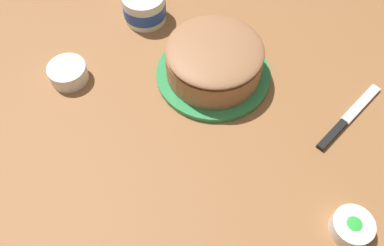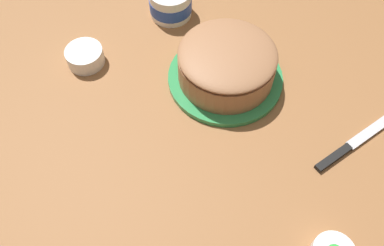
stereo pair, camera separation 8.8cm
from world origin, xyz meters
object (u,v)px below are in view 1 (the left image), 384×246
Objects in this scene: frosting_tub at (144,7)px; sprinkle_bowl_blue at (68,72)px; spreading_knife at (344,122)px; sprinkle_bowl_green at (352,226)px; frosted_cake at (214,62)px.

sprinkle_bowl_blue is (0.27, -0.05, -0.02)m from frosting_tub.
spreading_knife is at bearing 107.00° from sprinkle_bowl_blue.
sprinkle_bowl_blue is at bearing -10.83° from frosting_tub.
sprinkle_bowl_blue is (0.19, -0.63, 0.02)m from spreading_knife.
sprinkle_bowl_green is at bearing 86.49° from sprinkle_bowl_blue.
frosting_tub is 1.42× the size of sprinkle_bowl_green.
sprinkle_bowl_green is at bearing 64.81° from frosting_tub.
frosted_cake is 0.27m from frosting_tub.
spreading_knife is 0.65m from sprinkle_bowl_blue.
frosting_tub is at bearing -110.10° from frosted_cake.
frosted_cake is 3.46× the size of sprinkle_bowl_green.
spreading_knife is at bearing 93.12° from frosted_cake.
frosted_cake is 3.02× the size of sprinkle_bowl_blue.
frosting_tub is at bearing -115.19° from sprinkle_bowl_green.
frosted_cake is 1.19× the size of spreading_knife.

